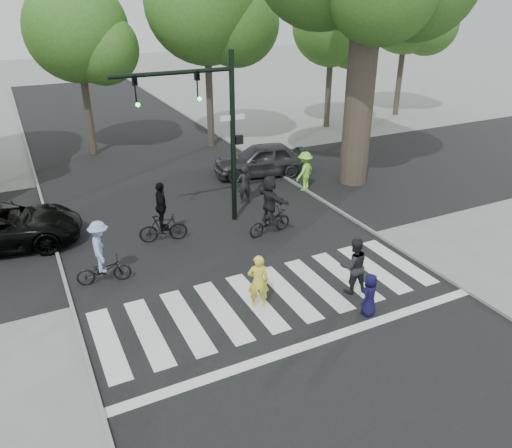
{
  "coord_description": "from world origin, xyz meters",
  "views": [
    {
      "loc": [
        -5.58,
        -9.23,
        7.76
      ],
      "look_at": [
        0.5,
        3.0,
        1.3
      ],
      "focal_mm": 35.0,
      "sensor_mm": 36.0,
      "label": 1
    }
  ],
  "objects_px": {
    "pedestrian_child": "(370,295)",
    "cyclist_right": "(270,209)",
    "pedestrian_woman": "(258,281)",
    "car_grey": "(261,159)",
    "pedestrian_adult": "(354,266)",
    "traffic_signal": "(209,117)",
    "cyclist_left": "(102,257)",
    "cyclist_mid": "(162,218)"
  },
  "relations": [
    {
      "from": "cyclist_left",
      "to": "cyclist_mid",
      "type": "height_order",
      "value": "cyclist_mid"
    },
    {
      "from": "pedestrian_child",
      "to": "car_grey",
      "type": "height_order",
      "value": "car_grey"
    },
    {
      "from": "pedestrian_woman",
      "to": "car_grey",
      "type": "height_order",
      "value": "pedestrian_woman"
    },
    {
      "from": "cyclist_left",
      "to": "cyclist_right",
      "type": "height_order",
      "value": "cyclist_right"
    },
    {
      "from": "cyclist_left",
      "to": "cyclist_right",
      "type": "relative_size",
      "value": 0.91
    },
    {
      "from": "traffic_signal",
      "to": "cyclist_mid",
      "type": "height_order",
      "value": "traffic_signal"
    },
    {
      "from": "pedestrian_child",
      "to": "pedestrian_adult",
      "type": "bearing_deg",
      "value": -128.53
    },
    {
      "from": "traffic_signal",
      "to": "cyclist_mid",
      "type": "relative_size",
      "value": 2.85
    },
    {
      "from": "cyclist_right",
      "to": "car_grey",
      "type": "height_order",
      "value": "cyclist_right"
    },
    {
      "from": "pedestrian_adult",
      "to": "cyclist_left",
      "type": "relative_size",
      "value": 0.85
    },
    {
      "from": "pedestrian_woman",
      "to": "pedestrian_adult",
      "type": "distance_m",
      "value": 2.75
    },
    {
      "from": "car_grey",
      "to": "pedestrian_child",
      "type": "bearing_deg",
      "value": -0.97
    },
    {
      "from": "traffic_signal",
      "to": "pedestrian_adult",
      "type": "bearing_deg",
      "value": -73.03
    },
    {
      "from": "cyclist_right",
      "to": "pedestrian_child",
      "type": "bearing_deg",
      "value": -89.0
    },
    {
      "from": "cyclist_left",
      "to": "cyclist_mid",
      "type": "distance_m",
      "value": 2.93
    },
    {
      "from": "pedestrian_child",
      "to": "cyclist_right",
      "type": "height_order",
      "value": "cyclist_right"
    },
    {
      "from": "cyclist_right",
      "to": "pedestrian_woman",
      "type": "bearing_deg",
      "value": -121.76
    },
    {
      "from": "pedestrian_adult",
      "to": "car_grey",
      "type": "bearing_deg",
      "value": -90.76
    },
    {
      "from": "cyclist_right",
      "to": "car_grey",
      "type": "bearing_deg",
      "value": 65.75
    },
    {
      "from": "pedestrian_adult",
      "to": "traffic_signal",
      "type": "bearing_deg",
      "value": -61.52
    },
    {
      "from": "pedestrian_child",
      "to": "traffic_signal",
      "type": "bearing_deg",
      "value": -102.19
    },
    {
      "from": "cyclist_mid",
      "to": "pedestrian_child",
      "type": "bearing_deg",
      "value": -61.14
    },
    {
      "from": "cyclist_mid",
      "to": "car_grey",
      "type": "bearing_deg",
      "value": 36.77
    },
    {
      "from": "cyclist_mid",
      "to": "car_grey",
      "type": "xyz_separation_m",
      "value": [
        5.97,
        4.46,
        -0.13
      ]
    },
    {
      "from": "pedestrian_adult",
      "to": "cyclist_mid",
      "type": "height_order",
      "value": "cyclist_mid"
    },
    {
      "from": "pedestrian_adult",
      "to": "cyclist_right",
      "type": "bearing_deg",
      "value": -73.65
    },
    {
      "from": "pedestrian_woman",
      "to": "pedestrian_adult",
      "type": "relative_size",
      "value": 0.94
    },
    {
      "from": "pedestrian_adult",
      "to": "car_grey",
      "type": "height_order",
      "value": "pedestrian_adult"
    },
    {
      "from": "pedestrian_child",
      "to": "cyclist_right",
      "type": "distance_m",
      "value": 5.38
    },
    {
      "from": "pedestrian_woman",
      "to": "pedestrian_child",
      "type": "relative_size",
      "value": 1.31
    },
    {
      "from": "cyclist_right",
      "to": "car_grey",
      "type": "xyz_separation_m",
      "value": [
        2.5,
        5.55,
        -0.21
      ]
    },
    {
      "from": "cyclist_left",
      "to": "cyclist_mid",
      "type": "relative_size",
      "value": 0.92
    },
    {
      "from": "cyclist_left",
      "to": "pedestrian_woman",
      "type": "bearing_deg",
      "value": -41.65
    },
    {
      "from": "traffic_signal",
      "to": "pedestrian_child",
      "type": "xyz_separation_m",
      "value": [
        1.54,
        -7.01,
        -3.31
      ]
    },
    {
      "from": "cyclist_mid",
      "to": "cyclist_right",
      "type": "height_order",
      "value": "cyclist_right"
    },
    {
      "from": "pedestrian_woman",
      "to": "pedestrian_child",
      "type": "bearing_deg",
      "value": 167.95
    },
    {
      "from": "traffic_signal",
      "to": "pedestrian_child",
      "type": "bearing_deg",
      "value": -77.62
    },
    {
      "from": "pedestrian_child",
      "to": "cyclist_right",
      "type": "bearing_deg",
      "value": -113.57
    },
    {
      "from": "pedestrian_child",
      "to": "pedestrian_woman",
      "type": "bearing_deg",
      "value": -57.9
    },
    {
      "from": "cyclist_right",
      "to": "cyclist_left",
      "type": "bearing_deg",
      "value": -173.1
    },
    {
      "from": "cyclist_left",
      "to": "cyclist_right",
      "type": "bearing_deg",
      "value": 6.9
    },
    {
      "from": "traffic_signal",
      "to": "pedestrian_child",
      "type": "distance_m",
      "value": 7.9
    }
  ]
}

